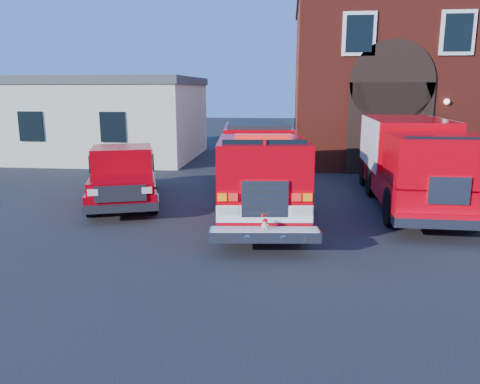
# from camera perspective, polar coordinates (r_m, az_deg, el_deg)

# --- Properties ---
(ground) EXTENTS (100.00, 100.00, 0.00)m
(ground) POSITION_cam_1_polar(r_m,az_deg,el_deg) (12.73, 0.56, -4.56)
(ground) COLOR black
(ground) RESTS_ON ground
(parking_stripe_near) EXTENTS (0.12, 3.00, 0.01)m
(parking_stripe_near) POSITION_cam_1_polar(r_m,az_deg,el_deg) (14.66, 27.23, -3.67)
(parking_stripe_near) COLOR yellow
(parking_stripe_near) RESTS_ON ground
(parking_stripe_mid) EXTENTS (0.12, 3.00, 0.01)m
(parking_stripe_mid) POSITION_cam_1_polar(r_m,az_deg,el_deg) (17.39, 23.74, -0.97)
(parking_stripe_mid) COLOR yellow
(parking_stripe_mid) RESTS_ON ground
(parking_stripe_far) EXTENTS (0.12, 3.00, 0.01)m
(parking_stripe_far) POSITION_cam_1_polar(r_m,az_deg,el_deg) (20.21, 21.22, 0.99)
(parking_stripe_far) COLOR yellow
(parking_stripe_far) RESTS_ON ground
(fire_station) EXTENTS (15.20, 10.20, 8.45)m
(fire_station) POSITION_cam_1_polar(r_m,az_deg,el_deg) (27.27, 23.26, 12.58)
(fire_station) COLOR maroon
(fire_station) RESTS_ON ground
(side_building) EXTENTS (10.20, 8.20, 4.35)m
(side_building) POSITION_cam_1_polar(r_m,az_deg,el_deg) (27.13, -16.21, 8.75)
(side_building) COLOR beige
(side_building) RESTS_ON ground
(fire_engine) EXTENTS (3.15, 8.68, 2.62)m
(fire_engine) POSITION_cam_1_polar(r_m,az_deg,el_deg) (14.53, 2.34, 3.05)
(fire_engine) COLOR black
(fire_engine) RESTS_ON ground
(pickup_truck) EXTENTS (3.71, 6.11, 1.88)m
(pickup_truck) POSITION_cam_1_polar(r_m,az_deg,el_deg) (16.20, -13.99, 2.00)
(pickup_truck) COLOR black
(pickup_truck) RESTS_ON ground
(secondary_truck) EXTENTS (2.82, 8.45, 2.72)m
(secondary_truck) POSITION_cam_1_polar(r_m,az_deg,el_deg) (16.38, 20.27, 3.81)
(secondary_truck) COLOR black
(secondary_truck) RESTS_ON ground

